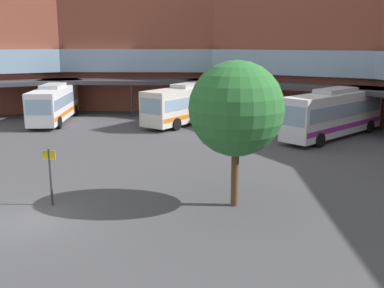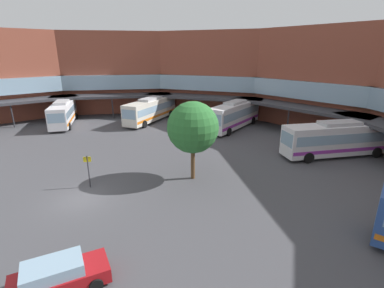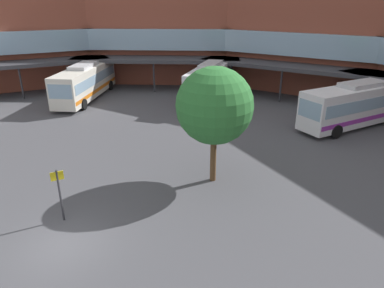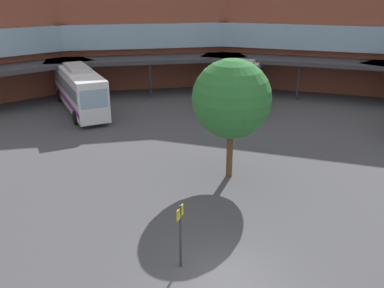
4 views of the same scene
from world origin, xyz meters
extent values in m
plane|color=#47474C|center=(0.00, 0.00, 0.00)|extent=(119.40, 119.40, 0.00)
cube|color=brown|center=(0.00, 34.70, 7.03)|extent=(19.87, 6.00, 14.06)
cube|color=#8CADC6|center=(0.00, 34.10, 5.63)|extent=(17.88, 6.24, 2.46)
cube|color=#38383D|center=(0.00, 29.70, 3.52)|extent=(19.87, 4.00, 0.40)
cylinder|color=#2D2D33|center=(0.00, 28.10, 1.76)|extent=(0.20, 0.20, 3.52)
cube|color=brown|center=(-17.26, 30.10, 7.03)|extent=(20.22, 15.09, 14.06)
cube|color=#8CADC6|center=(-16.96, 29.58, 5.63)|extent=(18.62, 14.31, 2.46)
cube|color=#38383D|center=(-14.77, 25.77, 3.52)|extent=(19.23, 13.35, 0.40)
cylinder|color=#2D2D33|center=(-13.98, 24.38, 1.76)|extent=(0.20, 0.20, 3.52)
cube|color=brown|center=(-29.95, 17.53, 7.03)|extent=(15.22, 20.18, 14.06)
cube|color=#8CADC6|center=(-29.43, 17.23, 5.63)|extent=(14.42, 18.59, 2.46)
cube|color=#38383D|center=(-25.63, 15.00, 3.52)|extent=(13.49, 19.17, 0.40)
cylinder|color=#2D2D33|center=(-24.25, 14.20, 1.76)|extent=(0.20, 0.20, 3.52)
cube|color=white|center=(-6.63, 24.83, 2.00)|extent=(5.28, 11.92, 3.30)
cube|color=#8CADC6|center=(-6.63, 24.83, 2.40)|extent=(5.15, 11.25, 1.06)
cube|color=purple|center=(-6.63, 24.83, 1.08)|extent=(5.24, 11.70, 0.40)
cube|color=#8CADC6|center=(-5.18, 19.22, 2.40)|extent=(2.09, 0.65, 1.45)
cube|color=#B2B2B7|center=(-6.63, 24.83, 3.83)|extent=(2.69, 4.50, 0.36)
cylinder|color=black|center=(-4.47, 21.29, 0.55)|extent=(0.57, 1.14, 1.10)
cylinder|color=black|center=(-6.80, 20.68, 0.55)|extent=(0.57, 1.14, 1.10)
cylinder|color=black|center=(-6.46, 28.98, 0.55)|extent=(0.57, 1.14, 1.10)
cylinder|color=black|center=(-8.80, 28.37, 0.55)|extent=(0.57, 1.14, 1.10)
cube|color=white|center=(8.20, 24.36, 1.91)|extent=(7.88, 11.61, 3.12)
cube|color=#8CADC6|center=(8.20, 24.36, 2.28)|extent=(7.59, 11.01, 1.00)
cube|color=purple|center=(8.20, 24.36, 1.04)|extent=(7.79, 11.42, 0.37)
cube|color=#8CADC6|center=(5.41, 19.20, 2.28)|extent=(2.04, 1.18, 1.37)
cube|color=#B2B2B7|center=(8.20, 24.36, 3.65)|extent=(3.60, 4.60, 0.36)
cylinder|color=black|center=(7.42, 20.21, 0.55)|extent=(0.79, 1.11, 1.10)
cylinder|color=black|center=(5.16, 21.43, 0.55)|extent=(0.79, 1.11, 1.10)
cylinder|color=black|center=(8.99, 28.50, 0.55)|extent=(0.79, 1.11, 1.10)
cube|color=silver|center=(-18.35, 18.00, 1.89)|extent=(7.76, 12.05, 3.08)
cube|color=#8CADC6|center=(-18.35, 18.00, 2.26)|extent=(7.48, 11.42, 0.99)
cube|color=orange|center=(-18.35, 18.00, 1.03)|extent=(7.68, 11.85, 0.37)
cube|color=#8CADC6|center=(-15.65, 12.60, 2.26)|extent=(2.10, 1.13, 1.36)
cube|color=#B2B2B7|center=(-18.35, 18.00, 3.61)|extent=(3.58, 4.73, 0.36)
cylinder|color=black|center=(-15.34, 14.87, 0.55)|extent=(0.76, 1.12, 1.10)
cylinder|color=black|center=(-17.66, 13.71, 0.55)|extent=(0.76, 1.12, 1.10)
cylinder|color=black|center=(-19.03, 22.28, 0.55)|extent=(0.76, 1.12, 1.10)
cylinder|color=black|center=(-21.36, 21.12, 0.55)|extent=(0.76, 1.12, 1.10)
cylinder|color=brown|center=(2.62, 8.97, 1.73)|extent=(0.36, 0.36, 3.47)
sphere|color=#2D7233|center=(2.62, 8.97, 4.68)|extent=(4.40, 4.40, 4.40)
cylinder|color=#2D2D33|center=(-1.58, 1.31, 1.38)|extent=(0.10, 0.10, 2.76)
cube|color=yellow|center=(-1.58, 1.31, 2.46)|extent=(0.34, 0.53, 0.44)
camera|label=1|loc=(19.56, -2.57, 7.67)|focal=42.13mm
camera|label=2|loc=(20.28, -6.07, 10.79)|focal=26.64mm
camera|label=3|loc=(11.78, -7.74, 10.24)|focal=32.97mm
camera|label=4|loc=(-3.78, -12.01, 10.46)|focal=38.35mm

